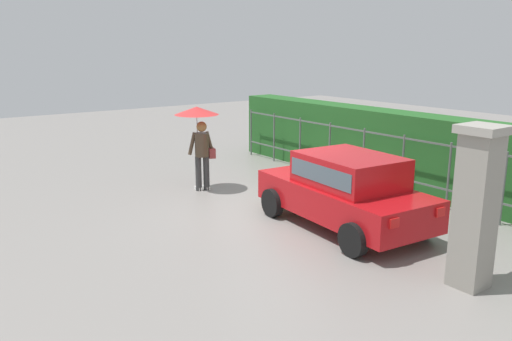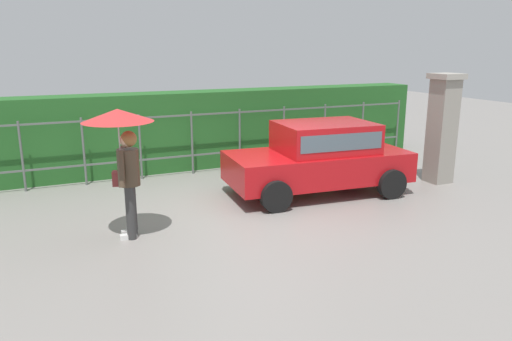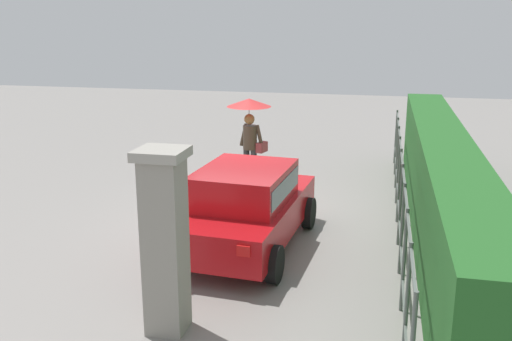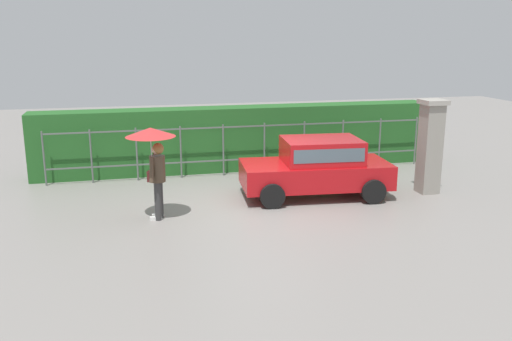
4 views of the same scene
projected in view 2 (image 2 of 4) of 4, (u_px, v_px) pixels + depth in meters
name	position (u px, v px, depth m)	size (l,w,h in m)	color
ground_plane	(260.00, 210.00, 9.18)	(40.00, 40.00, 0.00)	gray
car	(320.00, 155.00, 10.08)	(3.85, 2.10, 1.48)	#B71116
pedestrian	(122.00, 141.00, 7.48)	(1.08, 1.08, 2.07)	#333333
gate_pillar	(442.00, 128.00, 10.81)	(0.60, 0.60, 2.42)	gray
fence_section	(216.00, 138.00, 11.86)	(11.09, 0.05, 1.50)	#59605B
hedge_row	(207.00, 129.00, 12.47)	(12.04, 0.90, 1.90)	#235B23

